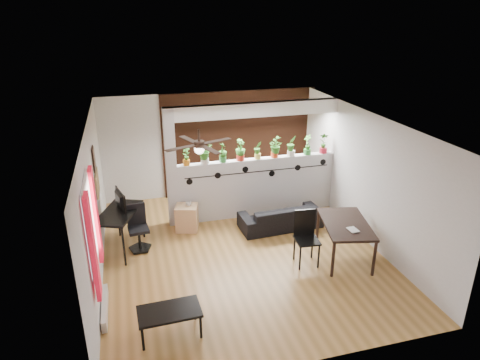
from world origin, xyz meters
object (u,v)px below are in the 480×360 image
object	(u,v)px
ceiling_fan	(199,146)
cube_shelf	(187,218)
potted_plant_6	(291,145)
coffee_table	(169,313)
potted_plant_0	(186,155)
computer_desk	(119,215)
potted_plant_4	(258,150)
potted_plant_7	(308,144)
potted_plant_2	(223,152)
sofa	(281,217)
potted_plant_1	(205,152)
cup	(189,204)
potted_plant_5	(275,147)
dining_table	(346,227)
potted_plant_8	(324,142)
folding_chair	(306,232)
potted_plant_3	(240,149)
office_chair	(138,230)

from	to	relation	value
ceiling_fan	cube_shelf	bearing A→B (deg)	93.00
potted_plant_6	coffee_table	bearing A→B (deg)	-132.70
potted_plant_0	computer_desk	size ratio (longest dim) A/B	0.32
potted_plant_4	potted_plant_7	xyz separation A→B (m)	(1.19, 0.00, 0.03)
potted_plant_2	sofa	world-z (taller)	potted_plant_2
potted_plant_1	potted_plant_7	world-z (taller)	potted_plant_1
sofa	cup	bearing A→B (deg)	-15.58
potted_plant_2	coffee_table	bearing A→B (deg)	-114.99
potted_plant_0	potted_plant_1	world-z (taller)	potted_plant_1
potted_plant_0	potted_plant_5	bearing A→B (deg)	0.00
potted_plant_7	cup	distance (m)	3.00
ceiling_fan	cup	size ratio (longest dim) A/B	9.67
potted_plant_2	ceiling_fan	bearing A→B (deg)	-114.23
potted_plant_2	cup	xyz separation A→B (m)	(-0.84, -0.34, -0.97)
ceiling_fan	potted_plant_7	xyz separation A→B (m)	(2.79, 1.80, -0.72)
potted_plant_5	dining_table	xyz separation A→B (m)	(0.64, -2.22, -0.93)
computer_desk	cup	bearing A→B (deg)	19.27
potted_plant_6	potted_plant_0	bearing A→B (deg)	-180.00
potted_plant_5	potted_plant_8	bearing A→B (deg)	-0.00
ceiling_fan	coffee_table	distance (m)	2.68
folding_chair	potted_plant_1	bearing A→B (deg)	123.74
potted_plant_3	ceiling_fan	bearing A→B (deg)	-123.80
computer_desk	potted_plant_0	bearing A→B (deg)	29.74
potted_plant_5	potted_plant_7	xyz separation A→B (m)	(0.79, -0.00, 0.00)
potted_plant_2	dining_table	world-z (taller)	potted_plant_2
potted_plant_8	cup	distance (m)	3.37
cube_shelf	computer_desk	bearing A→B (deg)	-143.91
dining_table	coffee_table	distance (m)	3.66
potted_plant_1	potted_plant_3	size ratio (longest dim) A/B	1.00
potted_plant_4	folding_chair	xyz separation A→B (m)	(0.26, -2.16, -0.95)
potted_plant_5	potted_plant_6	bearing A→B (deg)	-0.00
potted_plant_8	potted_plant_4	bearing A→B (deg)	180.00
potted_plant_0	potted_plant_6	xyz separation A→B (m)	(2.37, 0.00, 0.03)
cup	office_chair	size ratio (longest dim) A/B	0.14
cup	coffee_table	size ratio (longest dim) A/B	0.13
potted_plant_4	sofa	distance (m)	1.55
potted_plant_0	dining_table	xyz separation A→B (m)	(2.61, -2.22, -0.91)
potted_plant_4	potted_plant_7	world-z (taller)	potted_plant_7
cube_shelf	cup	xyz separation A→B (m)	(0.05, 0.00, 0.33)
folding_chair	coffee_table	size ratio (longest dim) A/B	1.13
potted_plant_7	cup	world-z (taller)	potted_plant_7
potted_plant_7	potted_plant_8	distance (m)	0.40
potted_plant_2	dining_table	size ratio (longest dim) A/B	0.29
potted_plant_1	computer_desk	world-z (taller)	potted_plant_1
potted_plant_7	office_chair	distance (m)	4.17
computer_desk	potted_plant_1	bearing A→B (deg)	24.21
potted_plant_2	coffee_table	world-z (taller)	potted_plant_2
dining_table	coffee_table	bearing A→B (deg)	-160.20
potted_plant_4	potted_plant_5	distance (m)	0.40
potted_plant_6	office_chair	xyz separation A→B (m)	(-3.50, -0.88, -1.20)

